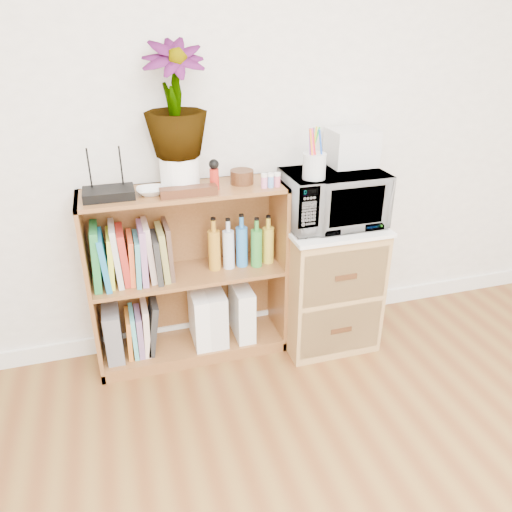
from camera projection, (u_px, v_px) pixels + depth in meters
name	position (u px, v px, depth m)	size (l,w,h in m)	color
skirting_board	(247.00, 320.00, 2.99)	(4.00, 0.02, 0.10)	white
bookshelf	(189.00, 277.00, 2.60)	(1.00, 0.30, 0.95)	brown
wicker_unit	(326.00, 284.00, 2.78)	(0.50, 0.45, 0.70)	#9E7542
microwave	(333.00, 198.00, 2.55)	(0.50, 0.34, 0.28)	white
pen_cup	(314.00, 166.00, 2.37)	(0.11, 0.11, 0.12)	silver
small_appliance	(352.00, 147.00, 2.56)	(0.23, 0.20, 0.19)	silver
router	(109.00, 193.00, 2.27)	(0.23, 0.16, 0.04)	black
white_bowl	(151.00, 191.00, 2.31)	(0.13, 0.13, 0.03)	silver
plant_pot	(180.00, 173.00, 2.37)	(0.18, 0.18, 0.16)	white
potted_plant	(175.00, 100.00, 2.22)	(0.28, 0.28, 0.51)	#386D2B
trinket_box	(189.00, 191.00, 2.29)	(0.26, 0.07, 0.04)	#3D1C10
kokeshi_doll	(214.00, 179.00, 2.37)	(0.04, 0.04, 0.10)	#B02015
wooden_bowl	(242.00, 177.00, 2.46)	(0.12, 0.12, 0.07)	#3D2010
paint_jars	(271.00, 182.00, 2.40)	(0.11, 0.04, 0.05)	pink
file_box	(113.00, 332.00, 2.61)	(0.08, 0.23, 0.28)	slate
magazine_holder_left	(201.00, 317.00, 2.71)	(0.10, 0.24, 0.30)	white
magazine_holder_mid	(215.00, 315.00, 2.73)	(0.10, 0.25, 0.31)	silver
magazine_holder_right	(242.00, 311.00, 2.77)	(0.10, 0.24, 0.30)	white
cookbooks	(131.00, 255.00, 2.45)	(0.39, 0.20, 0.31)	#207A38
liquor_bottles	(249.00, 241.00, 2.61)	(0.43, 0.06, 0.28)	#B87E22
lower_books	(142.00, 329.00, 2.65)	(0.18, 0.19, 0.29)	#C86D23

